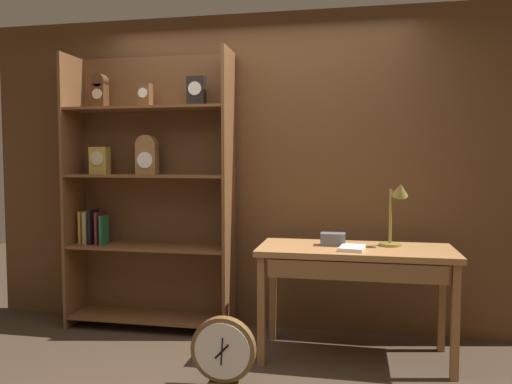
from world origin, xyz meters
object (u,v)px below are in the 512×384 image
(round_clock_large, at_px, (224,352))
(workbench, at_px, (355,262))
(open_repair_manual, at_px, (352,248))
(desk_lamp, at_px, (396,208))
(bookshelf, at_px, (148,191))
(toolbox_small, at_px, (333,239))

(round_clock_large, bearing_deg, workbench, 37.80)
(open_repair_manual, xyz_separation_m, round_clock_large, (-0.77, -0.53, -0.58))
(desk_lamp, relative_size, open_repair_manual, 2.13)
(workbench, bearing_deg, desk_lamp, 19.66)
(desk_lamp, xyz_separation_m, open_repair_manual, (-0.30, -0.18, -0.27))
(workbench, bearing_deg, bookshelf, 167.28)
(toolbox_small, bearing_deg, bookshelf, 168.52)
(bookshelf, bearing_deg, toolbox_small, -11.48)
(open_repair_manual, bearing_deg, round_clock_large, -137.54)
(toolbox_small, bearing_deg, round_clock_large, -132.69)
(bookshelf, relative_size, toolbox_small, 13.12)
(desk_lamp, relative_size, toolbox_small, 2.71)
(desk_lamp, bearing_deg, round_clock_large, -146.33)
(toolbox_small, height_order, round_clock_large, toolbox_small)
(toolbox_small, height_order, open_repair_manual, toolbox_small)
(desk_lamp, height_order, toolbox_small, desk_lamp)
(workbench, bearing_deg, open_repair_manual, -105.53)
(desk_lamp, bearing_deg, toolbox_small, -176.22)
(toolbox_small, relative_size, open_repair_manual, 0.79)
(bookshelf, xyz_separation_m, toolbox_small, (1.54, -0.31, -0.31))
(desk_lamp, relative_size, round_clock_large, 1.06)
(workbench, bearing_deg, round_clock_large, -142.20)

